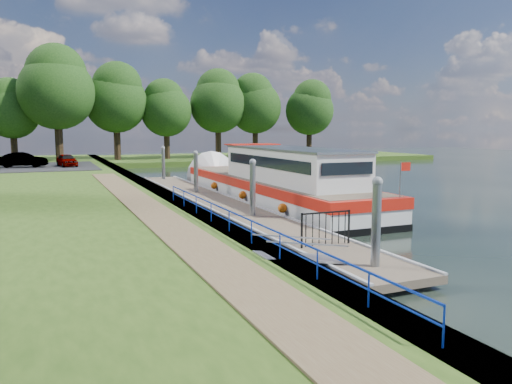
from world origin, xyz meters
name	(u,v)px	position (x,y,z in m)	size (l,w,h in m)	color
ground	(364,275)	(0.00, 0.00, 0.00)	(160.00, 160.00, 0.00)	black
bank_edge	(164,200)	(-2.55, 15.00, 0.39)	(1.10, 90.00, 0.78)	#473D2D
far_bank	(210,159)	(12.00, 52.00, 0.30)	(60.00, 18.00, 0.60)	#2E4B15
footpath	(157,215)	(-4.40, 8.00, 0.80)	(1.60, 40.00, 0.05)	brown
carpark	(14,168)	(-11.00, 38.00, 0.81)	(14.00, 12.00, 0.06)	black
blue_fence	(240,221)	(-2.75, 3.00, 1.31)	(0.04, 18.04, 0.72)	#0C2DBF
pontoon	(220,206)	(0.00, 13.00, 0.18)	(2.50, 30.00, 0.56)	brown
mooring_piles	(220,186)	(0.00, 13.00, 1.28)	(0.30, 27.30, 3.55)	gray
gangway	(300,257)	(-1.85, 0.50, 0.63)	(2.58, 1.00, 0.92)	#A5A8AD
gate_panel	(326,224)	(0.00, 2.20, 1.15)	(1.85, 0.05, 1.15)	black
barge	(267,183)	(3.60, 14.90, 1.09)	(4.36, 21.15, 4.78)	black
horizon_trees	(106,97)	(-1.61, 48.68, 7.95)	(54.38, 10.03, 12.87)	#332316
car_a	(67,160)	(-6.57, 37.19, 1.42)	(1.37, 3.41, 1.16)	#999999
car_b	(23,160)	(-10.26, 37.59, 1.50)	(1.41, 4.05, 1.33)	#999999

